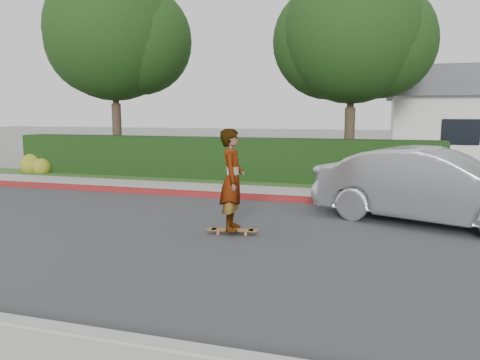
{
  "coord_description": "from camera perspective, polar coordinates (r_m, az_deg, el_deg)",
  "views": [
    {
      "loc": [
        2.66,
        -7.91,
        2.33
      ],
      "look_at": [
        -0.06,
        0.96,
        1.0
      ],
      "focal_mm": 35.0,
      "sensor_mm": 36.0,
      "label": 1
    }
  ],
  "objects": [
    {
      "name": "ground",
      "position": [
        8.67,
        -1.49,
        -7.44
      ],
      "size": [
        120.0,
        120.0,
        0.0
      ],
      "primitive_type": "plane",
      "color": "slate",
      "rests_on": "ground"
    },
    {
      "name": "road",
      "position": [
        8.67,
        -1.49,
        -7.41
      ],
      "size": [
        60.0,
        8.0,
        0.01
      ],
      "primitive_type": "cube",
      "color": "#2D2D30",
      "rests_on": "ground"
    },
    {
      "name": "curb_near",
      "position": [
        5.17,
        -16.89,
        -18.11
      ],
      "size": [
        60.0,
        0.2,
        0.15
      ],
      "primitive_type": "cube",
      "color": "#9E9E99",
      "rests_on": "ground"
    },
    {
      "name": "curb_far",
      "position": [
        12.51,
        4.5,
        -2.25
      ],
      "size": [
        60.0,
        0.2,
        0.15
      ],
      "primitive_type": "cube",
      "color": "#9E9E99",
      "rests_on": "ground"
    },
    {
      "name": "curb_red_section",
      "position": [
        14.42,
        -15.27,
        -1.11
      ],
      "size": [
        12.0,
        0.21,
        0.15
      ],
      "primitive_type": "cube",
      "color": "maroon",
      "rests_on": "ground"
    },
    {
      "name": "sidewalk_far",
      "position": [
        13.38,
        5.35,
        -1.64
      ],
      "size": [
        60.0,
        1.6,
        0.12
      ],
      "primitive_type": "cube",
      "color": "gray",
      "rests_on": "ground"
    },
    {
      "name": "planting_strip",
      "position": [
        14.93,
        6.6,
        -0.67
      ],
      "size": [
        60.0,
        1.6,
        0.1
      ],
      "primitive_type": "cube",
      "color": "#2D4C1E",
      "rests_on": "ground"
    },
    {
      "name": "hedge",
      "position": [
        16.21,
        -3.45,
        2.56
      ],
      "size": [
        15.0,
        1.0,
        1.5
      ],
      "primitive_type": "cube",
      "color": "black",
      "rests_on": "ground"
    },
    {
      "name": "flowering_shrub",
      "position": [
        19.47,
        -23.66,
        1.6
      ],
      "size": [
        1.4,
        1.0,
        0.9
      ],
      "color": "#2D4C19",
      "rests_on": "ground"
    },
    {
      "name": "tree_left",
      "position": [
        19.69,
        -14.9,
        16.48
      ],
      "size": [
        5.99,
        5.21,
        8.0
      ],
      "color": "#33261C",
      "rests_on": "ground"
    },
    {
      "name": "tree_center",
      "position": [
        17.33,
        13.56,
        16.49
      ],
      "size": [
        5.66,
        4.84,
        7.44
      ],
      "color": "#33261C",
      "rests_on": "ground"
    },
    {
      "name": "skateboard",
      "position": [
        9.08,
        -0.93,
        -6.13
      ],
      "size": [
        1.03,
        0.37,
        0.09
      ],
      "rotation": [
        0.0,
        0.0,
        0.17
      ],
      "color": "#C16835",
      "rests_on": "ground"
    },
    {
      "name": "skateboarder",
      "position": [
        8.89,
        -0.95,
        0.03
      ],
      "size": [
        0.58,
        0.78,
        1.94
      ],
      "primitive_type": "imported",
      "rotation": [
        0.0,
        0.0,
        1.75
      ],
      "color": "white",
      "rests_on": "skateboard"
    },
    {
      "name": "car_silver",
      "position": [
        10.58,
        22.56,
        -0.77
      ],
      "size": [
        5.15,
        3.29,
        1.6
      ],
      "primitive_type": "imported",
      "rotation": [
        0.0,
        0.0,
        1.21
      ],
      "color": "#A9ACB1",
      "rests_on": "ground"
    }
  ]
}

